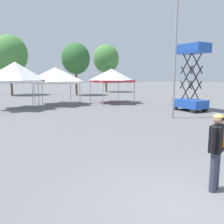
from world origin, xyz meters
The scene contains 10 objects.
ground_plane centered at (0.00, 0.00, 0.00)m, with size 140.00×140.00×0.00m, color slate.
canopy_tent_behind_right centered at (-1.45, 16.31, 2.81)m, with size 3.47×3.47×3.60m.
canopy_tent_behind_left centered at (1.92, 17.51, 2.57)m, with size 3.78×3.78×3.27m.
canopy_tent_right_of_center centered at (6.88, 16.45, 2.56)m, with size 3.28×3.28×3.18m.
scissor_lift centered at (9.72, 9.40, 1.40)m, with size 1.50×2.36×4.78m.
person_foreground centered at (1.11, 0.18, 1.03)m, with size 0.61×0.38×1.78m.
light_pole_near_lift centered at (6.53, 7.63, 5.54)m, with size 0.36×0.36×9.93m.
tree_behind_tents_right centered at (-0.70, 30.05, 5.21)m, with size 4.45×4.45×7.67m.
tree_behind_tents_left centered at (12.76, 29.62, 5.02)m, with size 3.87×3.87×7.16m.
tree_behind_tents_center centered at (6.73, 26.04, 4.66)m, with size 3.58×3.58×6.64m.
Camera 1 is at (-3.30, -3.26, 2.62)m, focal length 37.87 mm.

